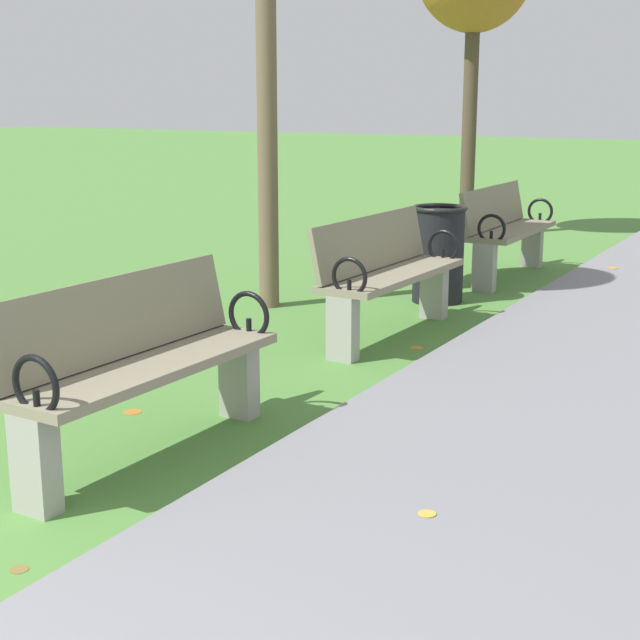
{
  "coord_description": "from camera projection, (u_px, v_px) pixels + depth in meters",
  "views": [
    {
      "loc": [
        2.48,
        -0.45,
        1.77
      ],
      "look_at": [
        -0.05,
        3.99,
        0.55
      ],
      "focal_mm": 53.16,
      "sensor_mm": 36.0,
      "label": 1
    }
  ],
  "objects": [
    {
      "name": "park_bench_3",
      "position": [
        387.0,
        273.0,
        7.01
      ],
      "size": [
        0.52,
        1.61,
        0.9
      ],
      "color": "gray",
      "rests_on": "ground"
    },
    {
      "name": "scattered_leaves",
      "position": [
        434.0,
        340.0,
        6.97
      ],
      "size": [
        4.24,
        11.34,
        0.02
      ],
      "color": "#BC842D",
      "rests_on": "ground"
    },
    {
      "name": "park_bench_2",
      "position": [
        140.0,
        363.0,
        4.65
      ],
      "size": [
        0.52,
        1.61,
        0.9
      ],
      "color": "gray",
      "rests_on": "ground"
    },
    {
      "name": "park_bench_4",
      "position": [
        506.0,
        229.0,
        9.28
      ],
      "size": [
        0.48,
        1.6,
        0.9
      ],
      "color": "gray",
      "rests_on": "ground"
    },
    {
      "name": "trash_bin",
      "position": [
        438.0,
        254.0,
        8.23
      ],
      "size": [
        0.48,
        0.48,
        0.84
      ],
      "color": "black",
      "rests_on": "ground"
    }
  ]
}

